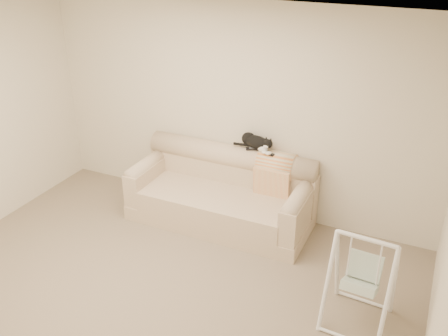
% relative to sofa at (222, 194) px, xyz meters
% --- Properties ---
extents(ground_plane, '(5.00, 5.00, 0.00)m').
position_rel_sofa_xyz_m(ground_plane, '(-0.01, -1.62, -0.35)').
color(ground_plane, '#766652').
rests_on(ground_plane, ground).
extents(room_shell, '(5.04, 4.04, 2.60)m').
position_rel_sofa_xyz_m(room_shell, '(-0.01, -1.62, 1.18)').
color(room_shell, beige).
rests_on(room_shell, ground).
extents(sofa, '(2.20, 0.93, 0.90)m').
position_rel_sofa_xyz_m(sofa, '(0.00, 0.00, 0.00)').
color(sofa, tan).
rests_on(sofa, ground).
extents(remote_a, '(0.19, 0.11, 0.03)m').
position_rel_sofa_xyz_m(remote_a, '(0.29, 0.25, 0.56)').
color(remote_a, black).
rests_on(remote_a, sofa).
extents(remote_b, '(0.18, 0.09, 0.02)m').
position_rel_sofa_xyz_m(remote_b, '(0.49, 0.20, 0.56)').
color(remote_b, black).
rests_on(remote_b, sofa).
extents(tuxedo_cat, '(0.53, 0.29, 0.21)m').
position_rel_sofa_xyz_m(tuxedo_cat, '(0.32, 0.26, 0.65)').
color(tuxedo_cat, black).
rests_on(tuxedo_cat, sofa).
extents(throw_blanket, '(0.44, 0.38, 0.58)m').
position_rel_sofa_xyz_m(throw_blanket, '(0.59, 0.23, 0.37)').
color(throw_blanket, '#E88743').
rests_on(throw_blanket, sofa).
extents(baby_swing, '(0.60, 0.64, 0.93)m').
position_rel_sofa_xyz_m(baby_swing, '(1.88, -1.09, 0.11)').
color(baby_swing, white).
rests_on(baby_swing, ground).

